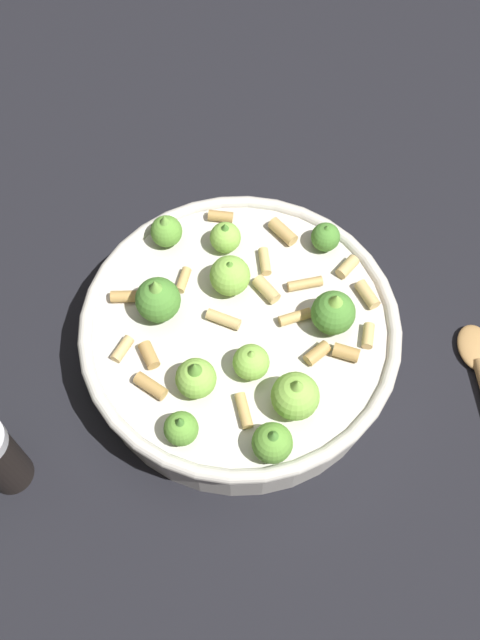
{
  "coord_description": "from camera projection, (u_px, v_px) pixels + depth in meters",
  "views": [
    {
      "loc": [
        0.16,
        0.27,
        0.64
      ],
      "look_at": [
        0.0,
        0.0,
        0.07
      ],
      "focal_mm": 39.65,
      "sensor_mm": 36.0,
      "label": 1
    }
  ],
  "objects": [
    {
      "name": "cooking_pan",
      "position": [
        240.0,
        336.0,
        0.67
      ],
      "size": [
        0.3,
        0.3,
        0.11
      ],
      "color": "beige",
      "rests_on": "ground"
    },
    {
      "name": "ground_plane",
      "position": [
        240.0,
        354.0,
        0.71
      ],
      "size": [
        2.4,
        2.4,
        0.0
      ],
      "primitive_type": "plane",
      "color": "black"
    }
  ]
}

